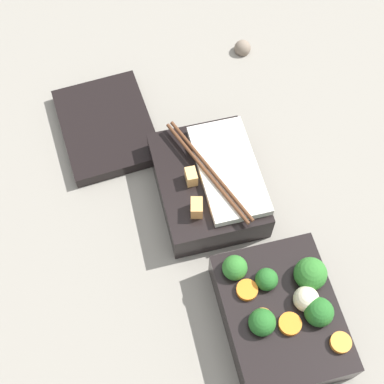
% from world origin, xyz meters
% --- Properties ---
extents(ground_plane, '(3.00, 3.00, 0.00)m').
position_xyz_m(ground_plane, '(0.00, 0.00, 0.00)').
color(ground_plane, gray).
extents(bento_tray_vegetable, '(0.18, 0.14, 0.08)m').
position_xyz_m(bento_tray_vegetable, '(-0.10, -0.02, 0.03)').
color(bento_tray_vegetable, black).
rests_on(bento_tray_vegetable, ground_plane).
extents(bento_tray_rice, '(0.18, 0.14, 0.07)m').
position_xyz_m(bento_tray_rice, '(0.10, 0.02, 0.03)').
color(bento_tray_rice, black).
rests_on(bento_tray_rice, ground_plane).
extents(bento_lid, '(0.19, 0.15, 0.02)m').
position_xyz_m(bento_lid, '(0.25, 0.14, 0.01)').
color(bento_lid, black).
rests_on(bento_lid, ground_plane).
extents(pebble_2, '(0.03, 0.03, 0.03)m').
position_xyz_m(pebble_2, '(0.35, -0.11, 0.01)').
color(pebble_2, '#7A6B5B').
rests_on(pebble_2, ground_plane).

